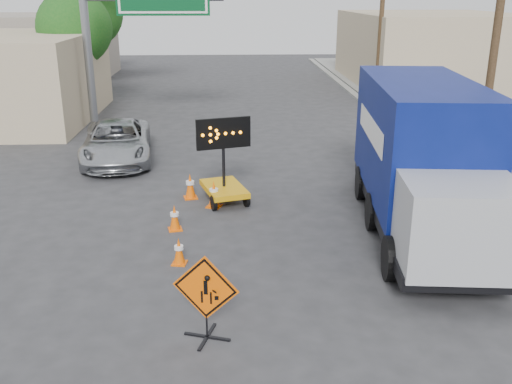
{
  "coord_description": "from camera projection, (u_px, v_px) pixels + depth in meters",
  "views": [
    {
      "loc": [
        -0.33,
        -7.95,
        5.86
      ],
      "look_at": [
        0.22,
        3.75,
        1.75
      ],
      "focal_mm": 40.0,
      "sensor_mm": 36.0,
      "label": 1
    }
  ],
  "objects": [
    {
      "name": "ground",
      "position": [
        253.0,
        366.0,
        9.45
      ],
      "size": [
        100.0,
        100.0,
        0.0
      ],
      "primitive_type": "plane",
      "color": "#2D2D30",
      "rests_on": "ground"
    },
    {
      "name": "sidewalk_right",
      "position": [
        463.0,
        138.0,
        23.98
      ],
      "size": [
        4.0,
        60.0,
        0.15
      ],
      "primitive_type": "cube",
      "color": "gray",
      "rests_on": "ground"
    },
    {
      "name": "cone_a",
      "position": [
        179.0,
        251.0,
        12.91
      ],
      "size": [
        0.38,
        0.38,
        0.64
      ],
      "rotation": [
        0.0,
        0.0,
        -0.17
      ],
      "color": "#EF5A05",
      "rests_on": "ground"
    },
    {
      "name": "box_truck",
      "position": [
        421.0,
        167.0,
        14.27
      ],
      "size": [
        3.14,
        8.16,
        3.78
      ],
      "rotation": [
        0.0,
        0.0,
        -0.1
      ],
      "color": "black",
      "rests_on": "ground"
    },
    {
      "name": "building_right_far",
      "position": [
        431.0,
        49.0,
        37.53
      ],
      "size": [
        10.0,
        14.0,
        4.6
      ],
      "primitive_type": "cube",
      "color": "tan",
      "rests_on": "ground"
    },
    {
      "name": "pickup_truck",
      "position": [
        117.0,
        142.0,
        20.76
      ],
      "size": [
        3.02,
        5.41,
        1.43
      ],
      "primitive_type": "imported",
      "rotation": [
        0.0,
        0.0,
        0.13
      ],
      "color": "#B1B4B8",
      "rests_on": "ground"
    },
    {
      "name": "highway_gantry",
      "position": [
        132.0,
        12.0,
        24.49
      ],
      "size": [
        6.18,
        0.38,
        6.9
      ],
      "color": "slate",
      "rests_on": "ground"
    },
    {
      "name": "utility_pole_near",
      "position": [
        497.0,
        32.0,
        17.67
      ],
      "size": [
        1.8,
        0.26,
        9.0
      ],
      "color": "#4B3320",
      "rests_on": "ground"
    },
    {
      "name": "cone_c",
      "position": [
        214.0,
        194.0,
        16.35
      ],
      "size": [
        0.51,
        0.51,
        0.78
      ],
      "rotation": [
        0.0,
        0.0,
        -0.34
      ],
      "color": "#EF5A05",
      "rests_on": "ground"
    },
    {
      "name": "arrow_board",
      "position": [
        224.0,
        183.0,
        16.71
      ],
      "size": [
        1.55,
        2.0,
        2.52
      ],
      "rotation": [
        0.0,
        0.0,
        0.29
      ],
      "color": "#D5960B",
      "rests_on": "ground"
    },
    {
      "name": "storefront_left_far",
      "position": [
        20.0,
        47.0,
        40.09
      ],
      "size": [
        12.0,
        10.0,
        4.4
      ],
      "primitive_type": "cube",
      "color": "gray",
      "rests_on": "ground"
    },
    {
      "name": "tree_left_near",
      "position": [
        75.0,
        28.0,
        28.44
      ],
      "size": [
        3.71,
        3.71,
        6.03
      ],
      "color": "#4B3320",
      "rests_on": "ground"
    },
    {
      "name": "tree_left_far",
      "position": [
        90.0,
        13.0,
        35.8
      ],
      "size": [
        4.1,
        4.1,
        6.66
      ],
      "color": "#4B3320",
      "rests_on": "ground"
    },
    {
      "name": "cone_b",
      "position": [
        175.0,
        217.0,
        14.77
      ],
      "size": [
        0.41,
        0.41,
        0.69
      ],
      "rotation": [
        0.0,
        0.0,
        0.21
      ],
      "color": "#EF5A05",
      "rests_on": "ground"
    },
    {
      "name": "cone_d",
      "position": [
        190.0,
        186.0,
        17.05
      ],
      "size": [
        0.46,
        0.46,
        0.77
      ],
      "rotation": [
        0.0,
        0.0,
        0.21
      ],
      "color": "#EF5A05",
      "rests_on": "ground"
    },
    {
      "name": "curb_right",
      "position": [
        409.0,
        139.0,
        23.88
      ],
      "size": [
        0.4,
        60.0,
        0.12
      ],
      "primitive_type": "cube",
      "color": "gray",
      "rests_on": "ground"
    },
    {
      "name": "utility_pole_far",
      "position": [
        382.0,
        15.0,
        30.87
      ],
      "size": [
        1.8,
        0.26,
        9.0
      ],
      "color": "#4B3320",
      "rests_on": "ground"
    },
    {
      "name": "construction_sign",
      "position": [
        206.0,
        296.0,
        9.95
      ],
      "size": [
        1.17,
        0.84,
        1.62
      ],
      "rotation": [
        0.0,
        0.0,
        -0.3
      ],
      "color": "black",
      "rests_on": "ground"
    }
  ]
}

